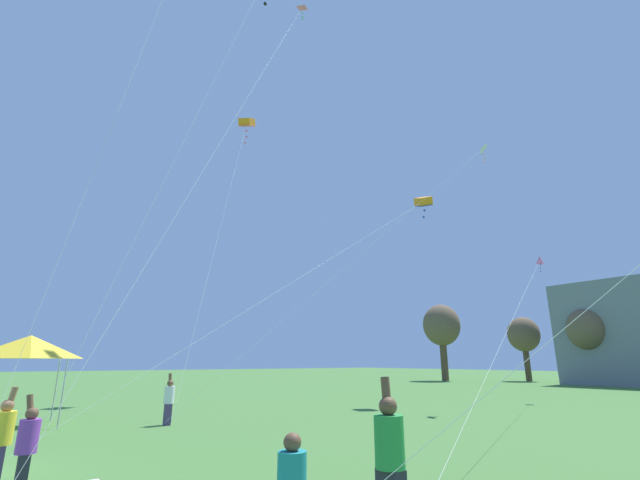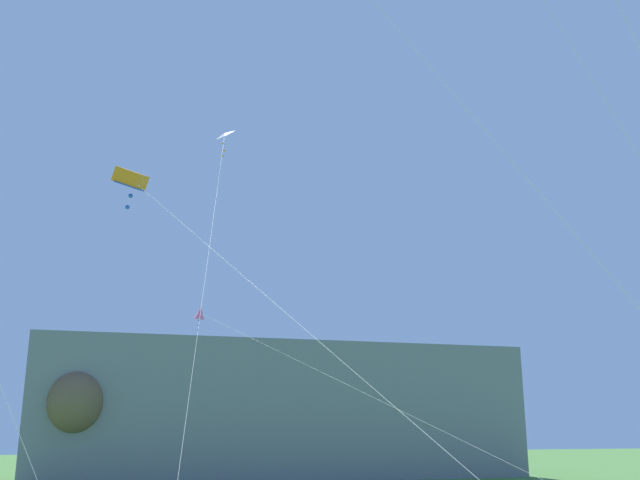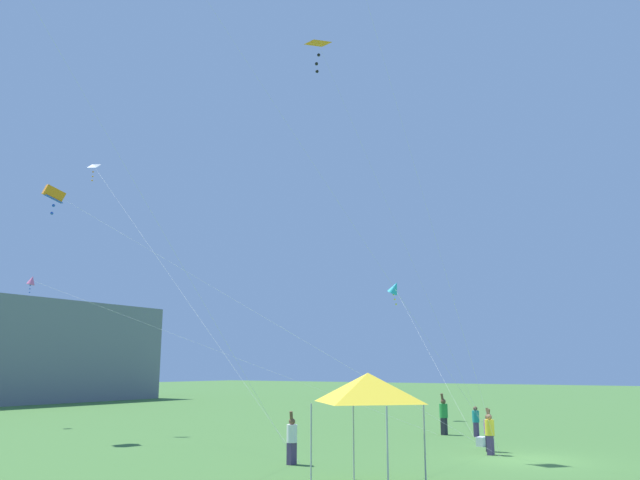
{
  "view_description": "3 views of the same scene",
  "coord_description": "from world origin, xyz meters",
  "px_view_note": "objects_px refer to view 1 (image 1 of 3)",
  "views": [
    {
      "loc": [
        11.67,
        1.22,
        2.34
      ],
      "look_at": [
        -4.74,
        13.2,
        8.09
      ],
      "focal_mm": 24.0,
      "sensor_mm": 36.0,
      "label": 1
    },
    {
      "loc": [
        -6.37,
        -2.99,
        3.8
      ],
      "look_at": [
        -1.28,
        13.78,
        8.41
      ],
      "focal_mm": 40.0,
      "sensor_mm": 36.0,
      "label": 2
    },
    {
      "loc": [
        -25.16,
        -6.91,
        3.44
      ],
      "look_at": [
        -0.48,
        9.03,
        9.46
      ],
      "focal_mm": 35.0,
      "sensor_mm": 36.0,
      "label": 3
    }
  ],
  "objects_px": {
    "kite_pink_diamond_0": "(540,261)",
    "kite_white_delta_1": "(478,153)",
    "person_white_shirt": "(169,400)",
    "kite_pink_delta_3": "(300,11)",
    "person_green_shirt": "(390,456)",
    "kite_orange_box_5": "(423,202)",
    "person_yellow_shirt": "(2,437)",
    "person_purple_shirt": "(26,446)",
    "festival_tent": "(29,347)",
    "kite_orange_box_6": "(247,123)"
  },
  "relations": [
    {
      "from": "person_white_shirt",
      "to": "kite_orange_box_5",
      "type": "height_order",
      "value": "kite_orange_box_5"
    },
    {
      "from": "kite_white_delta_1",
      "to": "person_green_shirt",
      "type": "bearing_deg",
      "value": -63.0
    },
    {
      "from": "kite_orange_box_6",
      "to": "kite_pink_delta_3",
      "type": "bearing_deg",
      "value": -0.0
    },
    {
      "from": "person_yellow_shirt",
      "to": "kite_white_delta_1",
      "type": "distance_m",
      "value": 26.63
    },
    {
      "from": "person_purple_shirt",
      "to": "person_yellow_shirt",
      "type": "relative_size",
      "value": 0.94
    },
    {
      "from": "festival_tent",
      "to": "kite_white_delta_1",
      "type": "relative_size",
      "value": 0.18
    },
    {
      "from": "person_purple_shirt",
      "to": "festival_tent",
      "type": "bearing_deg",
      "value": -65.79
    },
    {
      "from": "kite_pink_diamond_0",
      "to": "kite_orange_box_5",
      "type": "xyz_separation_m",
      "value": [
        -3.69,
        -6.98,
        3.74
      ]
    },
    {
      "from": "person_purple_shirt",
      "to": "kite_pink_delta_3",
      "type": "height_order",
      "value": "kite_pink_delta_3"
    },
    {
      "from": "kite_pink_diamond_0",
      "to": "kite_white_delta_1",
      "type": "height_order",
      "value": "kite_white_delta_1"
    },
    {
      "from": "kite_white_delta_1",
      "to": "kite_orange_box_6",
      "type": "xyz_separation_m",
      "value": [
        -13.76,
        -9.63,
        5.42
      ]
    },
    {
      "from": "person_green_shirt",
      "to": "kite_orange_box_6",
      "type": "height_order",
      "value": "kite_orange_box_6"
    },
    {
      "from": "festival_tent",
      "to": "person_purple_shirt",
      "type": "bearing_deg",
      "value": -1.37
    },
    {
      "from": "person_green_shirt",
      "to": "kite_orange_box_5",
      "type": "distance_m",
      "value": 23.78
    },
    {
      "from": "person_white_shirt",
      "to": "person_purple_shirt",
      "type": "bearing_deg",
      "value": 167.8
    },
    {
      "from": "kite_pink_delta_3",
      "to": "person_green_shirt",
      "type": "bearing_deg",
      "value": -28.32
    },
    {
      "from": "kite_pink_delta_3",
      "to": "kite_orange_box_6",
      "type": "xyz_separation_m",
      "value": [
        -7.56,
        0.0,
        -5.03
      ]
    },
    {
      "from": "kite_orange_box_5",
      "to": "kite_orange_box_6",
      "type": "relative_size",
      "value": 1.05
    },
    {
      "from": "person_yellow_shirt",
      "to": "person_white_shirt",
      "type": "xyz_separation_m",
      "value": [
        -6.42,
        5.25,
        0.02
      ]
    },
    {
      "from": "person_yellow_shirt",
      "to": "kite_orange_box_6",
      "type": "distance_m",
      "value": 28.71
    },
    {
      "from": "person_yellow_shirt",
      "to": "kite_white_delta_1",
      "type": "relative_size",
      "value": 0.1
    },
    {
      "from": "person_purple_shirt",
      "to": "person_yellow_shirt",
      "type": "xyz_separation_m",
      "value": [
        -0.97,
        -0.37,
        0.05
      ]
    },
    {
      "from": "person_green_shirt",
      "to": "kite_orange_box_6",
      "type": "bearing_deg",
      "value": -0.52
    },
    {
      "from": "person_purple_shirt",
      "to": "person_green_shirt",
      "type": "relative_size",
      "value": 0.82
    },
    {
      "from": "person_green_shirt",
      "to": "kite_pink_delta_3",
      "type": "bearing_deg",
      "value": -9.0
    },
    {
      "from": "person_yellow_shirt",
      "to": "kite_pink_diamond_0",
      "type": "height_order",
      "value": "kite_pink_diamond_0"
    },
    {
      "from": "person_white_shirt",
      "to": "kite_orange_box_5",
      "type": "relative_size",
      "value": 0.08
    },
    {
      "from": "person_green_shirt",
      "to": "kite_orange_box_5",
      "type": "xyz_separation_m",
      "value": [
        -12.66,
        16.51,
        11.51
      ]
    },
    {
      "from": "person_purple_shirt",
      "to": "person_yellow_shirt",
      "type": "bearing_deg",
      "value": -43.57
    },
    {
      "from": "person_white_shirt",
      "to": "kite_pink_diamond_0",
      "type": "height_order",
      "value": "kite_pink_diamond_0"
    },
    {
      "from": "kite_pink_diamond_0",
      "to": "kite_orange_box_5",
      "type": "relative_size",
      "value": 1.07
    },
    {
      "from": "person_yellow_shirt",
      "to": "kite_pink_delta_3",
      "type": "bearing_deg",
      "value": 75.0
    },
    {
      "from": "kite_orange_box_5",
      "to": "kite_orange_box_6",
      "type": "bearing_deg",
      "value": -141.04
    },
    {
      "from": "kite_pink_diamond_0",
      "to": "kite_white_delta_1",
      "type": "distance_m",
      "value": 8.42
    },
    {
      "from": "kite_white_delta_1",
      "to": "kite_pink_delta_3",
      "type": "height_order",
      "value": "kite_pink_delta_3"
    },
    {
      "from": "kite_white_delta_1",
      "to": "person_yellow_shirt",
      "type": "bearing_deg",
      "value": -82.59
    },
    {
      "from": "person_purple_shirt",
      "to": "kite_white_delta_1",
      "type": "relative_size",
      "value": 0.1
    },
    {
      "from": "person_yellow_shirt",
      "to": "kite_pink_delta_3",
      "type": "height_order",
      "value": "kite_pink_delta_3"
    },
    {
      "from": "person_white_shirt",
      "to": "kite_pink_diamond_0",
      "type": "relative_size",
      "value": 0.08
    },
    {
      "from": "person_green_shirt",
      "to": "kite_white_delta_1",
      "type": "bearing_deg",
      "value": -43.69
    },
    {
      "from": "person_green_shirt",
      "to": "kite_pink_delta_3",
      "type": "relative_size",
      "value": 0.08
    },
    {
      "from": "person_white_shirt",
      "to": "festival_tent",
      "type": "bearing_deg",
      "value": 81.39
    },
    {
      "from": "person_green_shirt",
      "to": "kite_pink_delta_3",
      "type": "height_order",
      "value": "kite_pink_delta_3"
    },
    {
      "from": "festival_tent",
      "to": "kite_pink_diamond_0",
      "type": "xyz_separation_m",
      "value": [
        6.32,
        27.34,
        5.95
      ]
    },
    {
      "from": "person_white_shirt",
      "to": "kite_white_delta_1",
      "type": "height_order",
      "value": "kite_white_delta_1"
    },
    {
      "from": "person_white_shirt",
      "to": "kite_pink_delta_3",
      "type": "relative_size",
      "value": 0.07
    },
    {
      "from": "festival_tent",
      "to": "kite_orange_box_5",
      "type": "relative_size",
      "value": 0.15
    },
    {
      "from": "person_green_shirt",
      "to": "festival_tent",
      "type": "bearing_deg",
      "value": 33.43
    },
    {
      "from": "kite_pink_delta_3",
      "to": "kite_orange_box_5",
      "type": "height_order",
      "value": "kite_pink_delta_3"
    },
    {
      "from": "kite_pink_delta_3",
      "to": "kite_orange_box_5",
      "type": "xyz_separation_m",
      "value": [
        2.65,
        8.26,
        -13.0
      ]
    }
  ]
}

